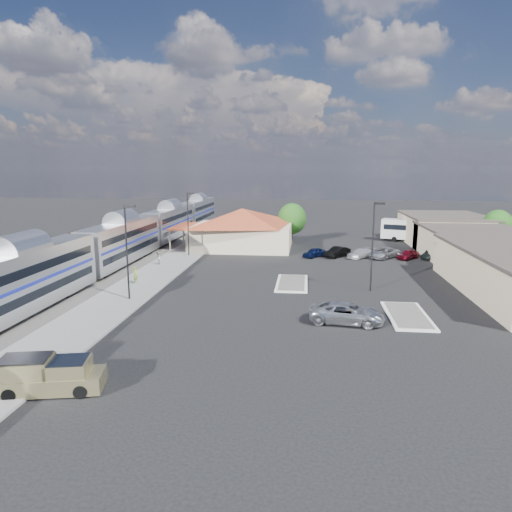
# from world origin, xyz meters

# --- Properties ---
(ground) EXTENTS (280.00, 280.00, 0.00)m
(ground) POSITION_xyz_m (0.00, 0.00, 0.00)
(ground) COLOR black
(ground) RESTS_ON ground
(railbed) EXTENTS (16.00, 100.00, 0.12)m
(railbed) POSITION_xyz_m (-21.00, 8.00, 0.06)
(railbed) COLOR #4C4944
(railbed) RESTS_ON ground
(platform) EXTENTS (5.50, 92.00, 0.18)m
(platform) POSITION_xyz_m (-12.00, 6.00, 0.09)
(platform) COLOR gray
(platform) RESTS_ON ground
(passenger_train) EXTENTS (3.00, 104.00, 5.55)m
(passenger_train) POSITION_xyz_m (-18.00, 9.80, 2.87)
(passenger_train) COLOR silver
(passenger_train) RESTS_ON ground
(freight_cars) EXTENTS (2.80, 46.00, 4.00)m
(freight_cars) POSITION_xyz_m (-24.00, 8.89, 1.93)
(freight_cars) COLOR black
(freight_cars) RESTS_ON ground
(station_depot) EXTENTS (18.35, 12.24, 6.20)m
(station_depot) POSITION_xyz_m (-4.56, 24.00, 3.13)
(station_depot) COLOR #BEAE8B
(station_depot) RESTS_ON ground
(buildings_east) EXTENTS (14.40, 51.40, 4.80)m
(buildings_east) POSITION_xyz_m (28.00, 14.28, 2.27)
(buildings_east) COLOR #C6B28C
(buildings_east) RESTS_ON ground
(traffic_island_south) EXTENTS (3.30, 7.50, 0.21)m
(traffic_island_south) POSITION_xyz_m (4.00, 2.00, 0.10)
(traffic_island_south) COLOR silver
(traffic_island_south) RESTS_ON ground
(traffic_island_north) EXTENTS (3.30, 7.50, 0.21)m
(traffic_island_north) POSITION_xyz_m (14.00, -8.00, 0.10)
(traffic_island_north) COLOR silver
(traffic_island_north) RESTS_ON ground
(lamp_plat_s) EXTENTS (1.08, 0.25, 9.00)m
(lamp_plat_s) POSITION_xyz_m (-10.90, -6.00, 5.34)
(lamp_plat_s) COLOR black
(lamp_plat_s) RESTS_ON ground
(lamp_plat_n) EXTENTS (1.08, 0.25, 9.00)m
(lamp_plat_n) POSITION_xyz_m (-10.90, 16.00, 5.34)
(lamp_plat_n) COLOR black
(lamp_plat_n) RESTS_ON ground
(lamp_lot) EXTENTS (1.08, 0.25, 9.00)m
(lamp_lot) POSITION_xyz_m (12.10, 0.00, 5.34)
(lamp_lot) COLOR black
(lamp_lot) RESTS_ON ground
(tree_east_c) EXTENTS (4.41, 4.41, 6.21)m
(tree_east_c) POSITION_xyz_m (34.00, 26.00, 3.76)
(tree_east_c) COLOR #382314
(tree_east_c) RESTS_ON ground
(tree_depot) EXTENTS (4.71, 4.71, 6.63)m
(tree_depot) POSITION_xyz_m (3.00, 30.00, 4.02)
(tree_depot) COLOR #382314
(tree_depot) RESTS_ON ground
(pickup_truck) EXTENTS (6.03, 3.27, 1.97)m
(pickup_truck) POSITION_xyz_m (-8.50, -23.68, 0.94)
(pickup_truck) COLOR #968A5C
(pickup_truck) RESTS_ON ground
(suv) EXTENTS (6.24, 3.46, 1.65)m
(suv) POSITION_xyz_m (8.77, -10.24, 0.83)
(suv) COLOR #ADB1B6
(suv) RESTS_ON ground
(coach_bus) EXTENTS (11.78, 6.38, 3.73)m
(coach_bus) POSITION_xyz_m (24.00, 32.90, 2.15)
(coach_bus) COLOR white
(coach_bus) RESTS_ON ground
(person_a) EXTENTS (0.51, 0.69, 1.74)m
(person_a) POSITION_xyz_m (-12.60, -0.10, 1.05)
(person_a) COLOR #A1C13C
(person_a) RESTS_ON platform
(person_b) EXTENTS (0.69, 0.84, 1.59)m
(person_b) POSITION_xyz_m (-13.36, 9.58, 0.98)
(person_b) COLOR silver
(person_b) RESTS_ON platform
(parked_car_a) EXTENTS (3.62, 3.85, 1.29)m
(parked_car_a) POSITION_xyz_m (6.58, 17.59, 0.64)
(parked_car_a) COLOR #0D1942
(parked_car_a) RESTS_ON ground
(parked_car_b) EXTENTS (4.06, 4.33, 1.45)m
(parked_car_b) POSITION_xyz_m (9.78, 17.89, 0.73)
(parked_car_b) COLOR black
(parked_car_b) RESTS_ON ground
(parked_car_c) EXTENTS (4.53, 4.53, 1.32)m
(parked_car_c) POSITION_xyz_m (12.98, 17.59, 0.66)
(parked_car_c) COLOR silver
(parked_car_c) RESTS_ON ground
(parked_car_d) EXTENTS (5.28, 5.61, 1.47)m
(parked_car_d) POSITION_xyz_m (16.18, 17.89, 0.73)
(parked_car_d) COLOR gray
(parked_car_d) RESTS_ON ground
(parked_car_e) EXTENTS (3.69, 3.98, 1.32)m
(parked_car_e) POSITION_xyz_m (19.38, 17.59, 0.66)
(parked_car_e) COLOR maroon
(parked_car_e) RESTS_ON ground
(parked_car_f) EXTENTS (3.49, 3.95, 1.30)m
(parked_car_f) POSITION_xyz_m (22.58, 17.89, 0.65)
(parked_car_f) COLOR black
(parked_car_f) RESTS_ON ground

